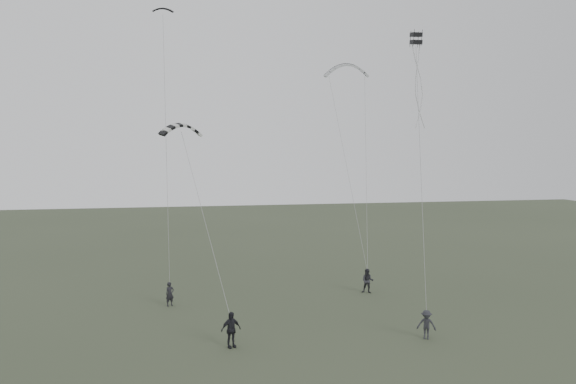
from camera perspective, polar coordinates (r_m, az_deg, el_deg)
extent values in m
plane|color=#3A432F|center=(30.76, 0.44, -14.08)|extent=(140.00, 140.00, 0.00)
imported|color=black|center=(36.24, -11.91, -10.11)|extent=(0.65, 0.56, 1.50)
imported|color=#26272C|center=(38.95, 8.10, -8.93)|extent=(0.99, 0.90, 1.66)
imported|color=black|center=(28.47, -5.82, -13.75)|extent=(1.13, 0.77, 1.78)
imported|color=#26272B|center=(30.40, 13.88, -12.94)|extent=(1.12, 0.96, 1.50)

